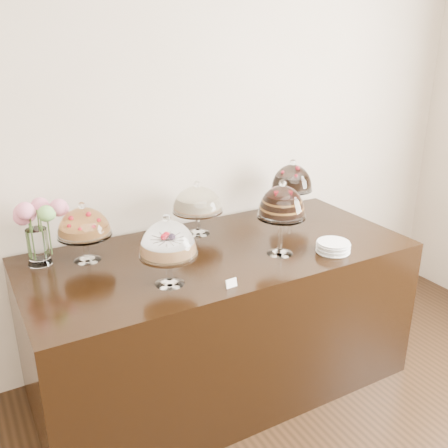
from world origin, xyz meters
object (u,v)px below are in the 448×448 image
cake_stand_dark_choco (292,180)px  cake_stand_fruit_tart (84,225)px  cake_stand_choco_layer (282,205)px  cake_stand_cheesecake (197,201)px  cake_stand_sugar_sponge (168,242)px  display_counter (220,319)px  flower_vase (36,223)px  plate_stack (333,247)px

cake_stand_dark_choco → cake_stand_fruit_tart: 1.40m
cake_stand_choco_layer → cake_stand_cheesecake: size_ratio=1.28×
cake_stand_sugar_sponge → cake_stand_fruit_tart: (-0.28, 0.48, -0.02)m
display_counter → cake_stand_fruit_tart: (-0.69, 0.25, 0.66)m
cake_stand_fruit_tart → flower_vase: bearing=159.8°
cake_stand_dark_choco → flower_vase: (-1.63, 0.04, -0.02)m
cake_stand_dark_choco → cake_stand_fruit_tart: cake_stand_dark_choco is taller
cake_stand_sugar_sponge → cake_stand_cheesecake: bearing=51.6°
cake_stand_sugar_sponge → flower_vase: flower_vase is taller
cake_stand_cheesecake → cake_stand_dark_choco: 0.70m
cake_stand_fruit_tart → plate_stack: 1.38m
flower_vase → plate_stack: flower_vase is taller
display_counter → cake_stand_dark_choco: size_ratio=5.67×
cake_stand_dark_choco → cake_stand_fruit_tart: size_ratio=1.16×
cake_stand_dark_choco → plate_stack: cake_stand_dark_choco is taller
flower_vase → cake_stand_dark_choco: bearing=-1.5°
flower_vase → plate_stack: size_ratio=1.99×
cake_stand_cheesecake → flower_vase: 0.93m
cake_stand_cheesecake → cake_stand_dark_choco: size_ratio=0.87×
cake_stand_sugar_sponge → cake_stand_choco_layer: 0.69m
cake_stand_sugar_sponge → cake_stand_choco_layer: (0.69, 0.03, 0.07)m
cake_stand_dark_choco → flower_vase: 1.63m
cake_stand_cheesecake → cake_stand_choco_layer: bearing=-61.8°
cake_stand_sugar_sponge → cake_stand_fruit_tart: bearing=120.7°
cake_stand_cheesecake → cake_stand_dark_choco: cake_stand_dark_choco is taller
cake_stand_fruit_tart → plate_stack: bearing=-24.9°
display_counter → cake_stand_cheesecake: bearing=87.8°
display_counter → cake_stand_sugar_sponge: size_ratio=5.99×
cake_stand_choco_layer → cake_stand_fruit_tart: bearing=155.4°
cake_stand_dark_choco → plate_stack: (-0.16, -0.62, -0.22)m
plate_stack → display_counter: bearing=149.2°
cake_stand_choco_layer → cake_stand_cheesecake: 0.57m
cake_stand_choco_layer → plate_stack: bearing=-25.9°
cake_stand_fruit_tart → cake_stand_cheesecake: bearing=4.4°
cake_stand_dark_choco → plate_stack: 0.67m
display_counter → cake_stand_cheesecake: 0.72m
cake_stand_cheesecake → plate_stack: bearing=-49.4°
display_counter → cake_stand_choco_layer: (0.28, -0.20, 0.74)m
cake_stand_choco_layer → cake_stand_fruit_tart: size_ratio=1.29×
cake_stand_sugar_sponge → cake_stand_dark_choco: size_ratio=0.95×
plate_stack → cake_stand_cheesecake: bearing=130.6°
cake_stand_cheesecake → cake_stand_fruit_tart: (-0.70, -0.05, -0.00)m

